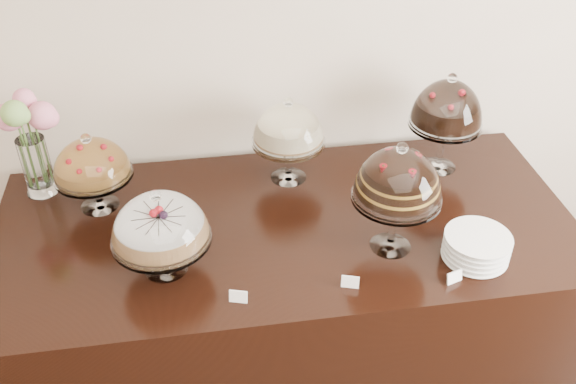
{
  "coord_description": "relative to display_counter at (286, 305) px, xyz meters",
  "views": [
    {
      "loc": [
        -0.52,
        0.58,
        2.43
      ],
      "look_at": [
        -0.24,
        2.4,
        1.08
      ],
      "focal_mm": 40.0,
      "sensor_mm": 36.0,
      "label": 1
    }
  ],
  "objects": [
    {
      "name": "wall_back",
      "position": [
        0.24,
        0.55,
        1.05
      ],
      "size": [
        5.0,
        0.04,
        3.0
      ],
      "primitive_type": "cube",
      "color": "beige",
      "rests_on": "ground"
    },
    {
      "name": "display_counter",
      "position": [
        0.0,
        0.0,
        0.0
      ],
      "size": [
        2.2,
        1.0,
        0.9
      ],
      "primitive_type": "cube",
      "color": "black",
      "rests_on": "ground"
    },
    {
      "name": "cake_stand_sugar_sponge",
      "position": [
        -0.45,
        -0.19,
        0.65
      ],
      "size": [
        0.34,
        0.34,
        0.33
      ],
      "color": "white",
      "rests_on": "display_counter"
    },
    {
      "name": "cake_stand_choco_layer",
      "position": [
        0.35,
        -0.19,
        0.74
      ],
      "size": [
        0.31,
        0.31,
        0.44
      ],
      "color": "white",
      "rests_on": "display_counter"
    },
    {
      "name": "cake_stand_cheesecake",
      "position": [
        0.06,
        0.3,
        0.69
      ],
      "size": [
        0.3,
        0.3,
        0.37
      ],
      "color": "white",
      "rests_on": "display_counter"
    },
    {
      "name": "cake_stand_dark_choco",
      "position": [
        0.7,
        0.28,
        0.73
      ],
      "size": [
        0.3,
        0.3,
        0.43
      ],
      "color": "white",
      "rests_on": "display_counter"
    },
    {
      "name": "cake_stand_fruit_tart",
      "position": [
        -0.71,
        0.22,
        0.65
      ],
      "size": [
        0.3,
        0.3,
        0.33
      ],
      "color": "white",
      "rests_on": "display_counter"
    },
    {
      "name": "flower_vase",
      "position": [
        -0.94,
        0.35,
        0.71
      ],
      "size": [
        0.23,
        0.2,
        0.44
      ],
      "color": "white",
      "rests_on": "display_counter"
    },
    {
      "name": "plate_stack",
      "position": [
        0.63,
        -0.3,
        0.5
      ],
      "size": [
        0.23,
        0.23,
        0.09
      ],
      "color": "white",
      "rests_on": "display_counter"
    },
    {
      "name": "price_card_left",
      "position": [
        -0.22,
        -0.38,
        0.47
      ],
      "size": [
        0.06,
        0.03,
        0.04
      ],
      "primitive_type": "cube",
      "rotation": [
        -0.21,
        0.0,
        -0.29
      ],
      "color": "white",
      "rests_on": "display_counter"
    },
    {
      "name": "price_card_right",
      "position": [
        0.51,
        -0.4,
        0.47
      ],
      "size": [
        0.06,
        0.03,
        0.04
      ],
      "primitive_type": "cube",
      "rotation": [
        -0.21,
        0.0,
        0.32
      ],
      "color": "white",
      "rests_on": "display_counter"
    },
    {
      "name": "price_card_extra",
      "position": [
        0.16,
        -0.37,
        0.47
      ],
      "size": [
        0.06,
        0.03,
        0.04
      ],
      "primitive_type": "cube",
      "rotation": [
        -0.21,
        0.0,
        -0.31
      ],
      "color": "white",
      "rests_on": "display_counter"
    }
  ]
}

